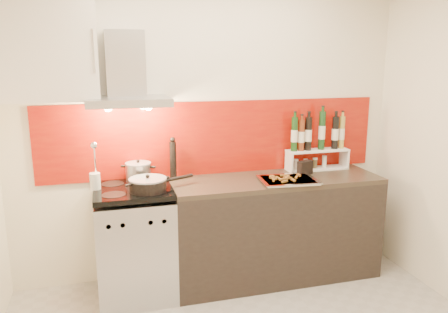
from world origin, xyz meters
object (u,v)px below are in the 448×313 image
object	(u,v)px
counter	(274,227)
saute_pan	(149,184)
stock_pot	(138,172)
pepper_mill	(173,159)
baking_tray	(288,180)
range_stove	(135,244)

from	to	relation	value
counter	saute_pan	world-z (taller)	saute_pan
saute_pan	counter	bearing A→B (deg)	6.14
stock_pot	pepper_mill	xyz separation A→B (m)	(0.29, 0.00, 0.09)
saute_pan	pepper_mill	bearing A→B (deg)	51.70
saute_pan	baking_tray	size ratio (longest dim) A/B	1.06
range_stove	baking_tray	distance (m)	1.34
pepper_mill	range_stove	bearing A→B (deg)	-151.90
pepper_mill	saute_pan	bearing A→B (deg)	-128.30
range_stove	saute_pan	bearing A→B (deg)	-44.52
range_stove	counter	world-z (taller)	range_stove
pepper_mill	counter	bearing A→B (deg)	-12.09
counter	stock_pot	size ratio (longest dim) A/B	8.57
counter	stock_pot	bearing A→B (deg)	171.14
range_stove	stock_pot	distance (m)	0.58
saute_pan	stock_pot	bearing A→B (deg)	100.09
range_stove	saute_pan	distance (m)	0.54
stock_pot	baking_tray	world-z (taller)	stock_pot
range_stove	pepper_mill	bearing A→B (deg)	28.10
saute_pan	baking_tray	xyz separation A→B (m)	(1.14, -0.02, -0.04)
counter	baking_tray	size ratio (longest dim) A/B	3.64
counter	pepper_mill	xyz separation A→B (m)	(-0.85, 0.18, 0.63)
range_stove	stock_pot	xyz separation A→B (m)	(0.06, 0.18, 0.55)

